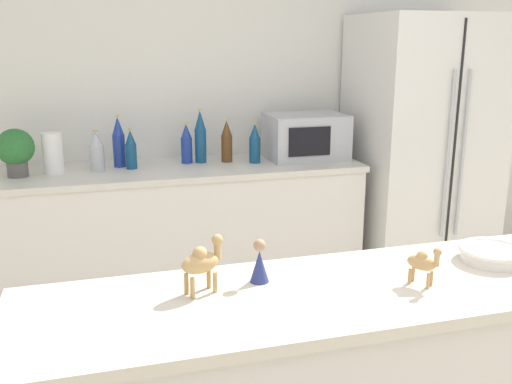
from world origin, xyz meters
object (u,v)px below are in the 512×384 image
refrigerator (419,158)px  back_bottle_4 (200,137)px  fruit_bowl (493,253)px  camel_figurine (202,261)px  back_bottle_3 (186,144)px  wise_man_figurine_crimson (259,264)px  back_bottle_5 (131,150)px  camel_figurine_second (423,262)px  potted_plant (15,150)px  back_bottle_2 (255,144)px  microwave (306,136)px  back_bottle_0 (97,152)px  paper_towel_roll (53,153)px  back_bottle_1 (227,142)px  back_bottle_6 (119,142)px

refrigerator → back_bottle_4: bearing=173.5°
fruit_bowl → camel_figurine: (-0.98, 0.02, 0.07)m
back_bottle_3 → fruit_bowl: bearing=-69.1°
back_bottle_4 → camel_figurine: 1.90m
wise_man_figurine_crimson → back_bottle_5: bearing=98.4°
back_bottle_3 → camel_figurine_second: (0.39, -2.00, -0.03)m
potted_plant → fruit_bowl: bearing=-46.9°
back_bottle_2 → back_bottle_5: bearing=177.2°
back_bottle_4 → fruit_bowl: size_ratio=1.47×
microwave → wise_man_figurine_crimson: bearing=-114.7°
back_bottle_5 → back_bottle_0: bearing=-179.7°
refrigerator → fruit_bowl: 1.90m
refrigerator → camel_figurine_second: bearing=-121.3°
potted_plant → back_bottle_2: 1.35m
refrigerator → paper_towel_roll: 2.27m
paper_towel_roll → back_bottle_5: bearing=1.3°
wise_man_figurine_crimson → back_bottle_1: bearing=80.1°
potted_plant → camel_figurine: (0.70, -1.77, -0.04)m
wise_man_figurine_crimson → fruit_bowl: bearing=-3.8°
potted_plant → paper_towel_roll: bearing=6.6°
back_bottle_4 → camel_figurine: bearing=-100.3°
back_bottle_4 → back_bottle_6: bearing=178.6°
refrigerator → back_bottle_2: bearing=176.8°
potted_plant → back_bottle_1: bearing=3.4°
back_bottle_6 → back_bottle_5: bearing=-49.6°
back_bottle_3 → wise_man_figurine_crimson: 1.84m
back_bottle_4 → fruit_bowl: 2.00m
refrigerator → wise_man_figurine_crimson: refrigerator is taller
microwave → back_bottle_3: microwave is taller
back_bottle_6 → fruit_bowl: bearing=-59.4°
back_bottle_2 → camel_figurine_second: size_ratio=1.91×
microwave → fruit_bowl: bearing=-90.6°
back_bottle_1 → refrigerator: bearing=-6.3°
back_bottle_0 → back_bottle_2: size_ratio=0.94×
back_bottle_4 → back_bottle_0: bearing=-174.0°
back_bottle_1 → back_bottle_3: back_bottle_1 is taller
paper_towel_roll → microwave: size_ratio=0.48×
refrigerator → back_bottle_3: refrigerator is taller
camel_figurine_second → refrigerator: bearing=58.7°
back_bottle_6 → wise_man_figurine_crimson: (0.33, -1.85, -0.08)m
refrigerator → back_bottle_4: refrigerator is taller
back_bottle_0 → back_bottle_5: (0.19, 0.00, 0.00)m
refrigerator → camel_figurine: 2.45m
potted_plant → back_bottle_5: 0.62m
refrigerator → back_bottle_5: 1.85m
camel_figurine → microwave: bearing=61.0°
paper_towel_roll → camel_figurine_second: bearing=-59.0°
microwave → back_bottle_5: microwave is taller
wise_man_figurine_crimson → camel_figurine_second: bearing=-19.0°
back_bottle_4 → camel_figurine_second: (0.31, -2.00, -0.07)m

